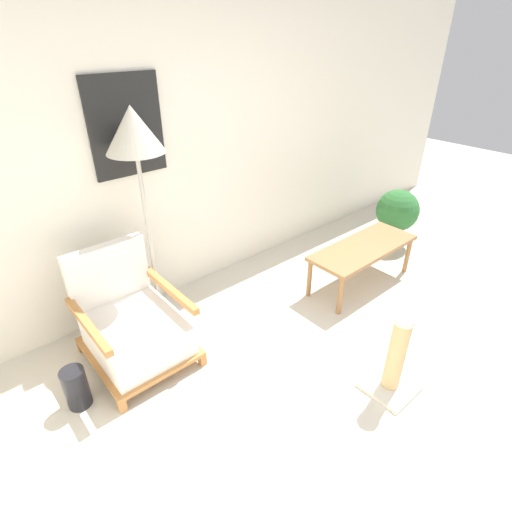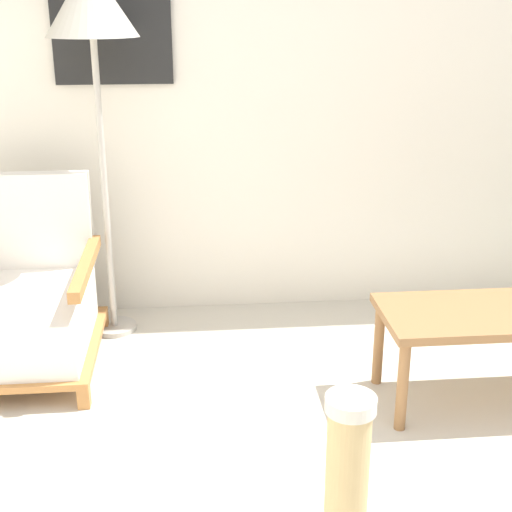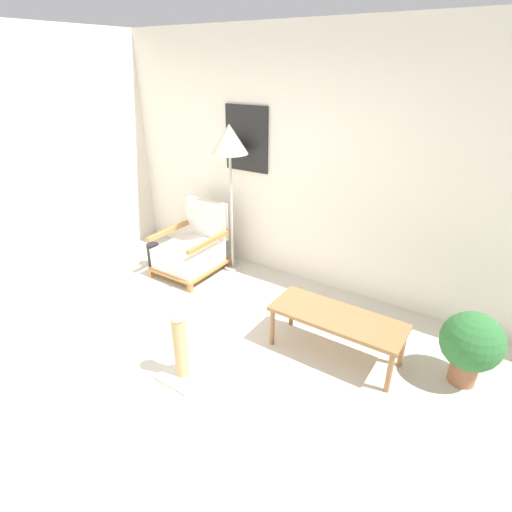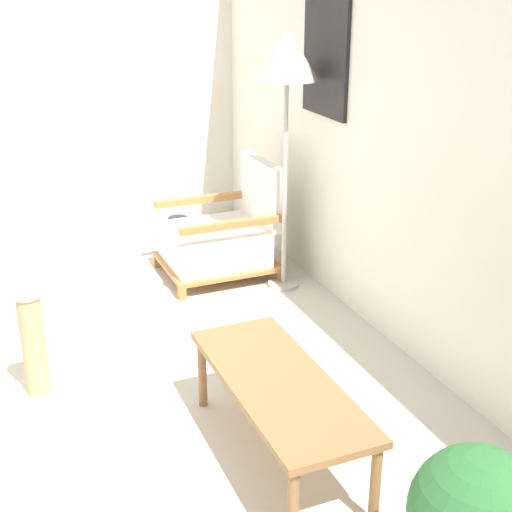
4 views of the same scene
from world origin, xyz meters
The scene contains 3 objects.
wall_back centered at (0.00, 2.29, 1.35)m, with size 8.00×0.09×2.70m.
armchair centered at (-1.05, 1.68, 0.28)m, with size 0.68×0.78×0.82m.
floor_lamp centered at (-0.68, 2.01, 1.52)m, with size 0.41×0.41×1.74m.
Camera 2 is at (-0.27, -1.32, 1.58)m, focal length 50.00 mm.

